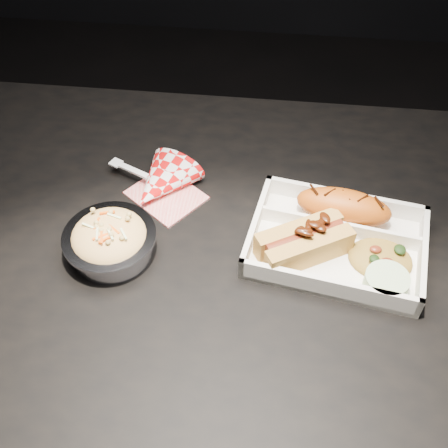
{
  "coord_description": "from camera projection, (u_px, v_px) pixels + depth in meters",
  "views": [
    {
      "loc": [
        0.04,
        -0.51,
        1.39
      ],
      "look_at": [
        -0.02,
        0.01,
        0.81
      ],
      "focal_mm": 45.0,
      "sensor_mm": 36.0,
      "label": 1
    }
  ],
  "objects": [
    {
      "name": "dining_table",
      "position": [
        234.0,
        295.0,
        0.89
      ],
      "size": [
        1.2,
        0.8,
        0.75
      ],
      "color": "black",
      "rests_on": "ground"
    },
    {
      "name": "food_tray",
      "position": [
        336.0,
        244.0,
        0.82
      ],
      "size": [
        0.28,
        0.22,
        0.04
      ],
      "rotation": [
        0.0,
        0.0,
        -0.17
      ],
      "color": "silver",
      "rests_on": "dining_table"
    },
    {
      "name": "fried_pastry",
      "position": [
        344.0,
        207.0,
        0.84
      ],
      "size": [
        0.15,
        0.08,
        0.05
      ],
      "primitive_type": "ellipsoid",
      "rotation": [
        0.0,
        0.0,
        -0.17
      ],
      "color": "#C05613",
      "rests_on": "food_tray"
    },
    {
      "name": "hotdog",
      "position": [
        304.0,
        241.0,
        0.8
      ],
      "size": [
        0.14,
        0.12,
        0.06
      ],
      "rotation": [
        0.0,
        0.0,
        0.52
      ],
      "color": "#B9893F",
      "rests_on": "food_tray"
    },
    {
      "name": "fried_rice_mound",
      "position": [
        382.0,
        254.0,
        0.8
      ],
      "size": [
        0.1,
        0.09,
        0.03
      ],
      "primitive_type": "ellipsoid",
      "rotation": [
        0.0,
        0.0,
        -0.17
      ],
      "color": "olive",
      "rests_on": "food_tray"
    },
    {
      "name": "cupcake_liner",
      "position": [
        386.0,
        283.0,
        0.76
      ],
      "size": [
        0.06,
        0.06,
        0.03
      ],
      "primitive_type": "cylinder",
      "color": "#B5D3A0",
      "rests_on": "food_tray"
    },
    {
      "name": "foil_coleslaw_cup",
      "position": [
        110.0,
        239.0,
        0.81
      ],
      "size": [
        0.13,
        0.13,
        0.06
      ],
      "color": "silver",
      "rests_on": "dining_table"
    },
    {
      "name": "napkin_fork",
      "position": [
        160.0,
        184.0,
        0.9
      ],
      "size": [
        0.17,
        0.15,
        0.1
      ],
      "rotation": [
        0.0,
        0.0,
        -0.43
      ],
      "color": "red",
      "rests_on": "dining_table"
    }
  ]
}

